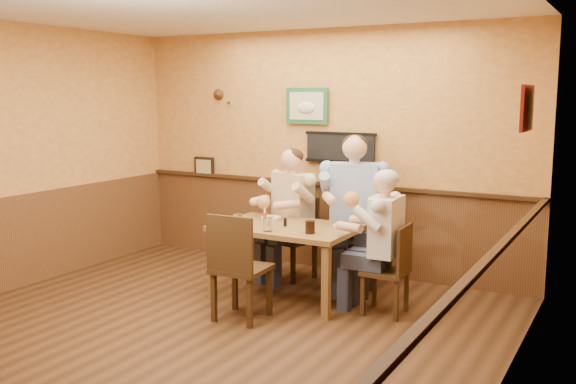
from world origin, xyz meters
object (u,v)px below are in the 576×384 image
salt_shaker (272,220)px  diner_tan_shirt (293,221)px  chair_back_left (293,238)px  chair_right_end (385,269)px  hot_sauce_bottle (265,218)px  water_glass_mid (268,224)px  cola_tumbler (310,227)px  dining_table (286,234)px  pepper_shaker (285,222)px  chair_near_side (242,266)px  water_glass_left (238,221)px  chair_back_right (353,239)px  diner_blue_polo (354,219)px  diner_white_elder (386,250)px

salt_shaker → diner_tan_shirt: bearing=100.3°
chair_back_left → chair_right_end: 1.47m
hot_sauce_bottle → water_glass_mid: bearing=-51.8°
diner_tan_shirt → cola_tumbler: (0.66, -0.87, 0.15)m
dining_table → pepper_shaker: size_ratio=16.88×
salt_shaker → chair_near_side: bearing=-81.9°
dining_table → water_glass_mid: (-0.02, -0.32, 0.16)m
water_glass_mid → salt_shaker: bearing=113.5°
water_glass_left → chair_back_right: bearing=53.1°
chair_right_end → chair_near_side: chair_near_side is taller
salt_shaker → chair_right_end: bearing=1.9°
water_glass_mid → hot_sauce_bottle: bearing=128.2°
diner_blue_polo → water_glass_mid: diner_blue_polo is taller
chair_back_left → salt_shaker: bearing=-63.8°
diner_tan_shirt → diner_white_elder: 1.47m
dining_table → chair_back_left: size_ratio=1.52×
water_glass_left → water_glass_mid: size_ratio=1.02×
dining_table → cola_tumbler: cola_tumbler is taller
dining_table → pepper_shaker: pepper_shaker is taller
chair_back_left → chair_near_side: (0.22, -1.39, 0.04)m
cola_tumbler → hot_sauce_bottle: bearing=171.3°
chair_near_side → diner_blue_polo: diner_blue_polo is taller
chair_back_left → chair_back_right: size_ratio=0.90×
dining_table → diner_blue_polo: size_ratio=0.95×
dining_table → chair_right_end: (1.05, 0.03, -0.23)m
chair_back_right → cola_tumbler: size_ratio=8.32×
dining_table → chair_back_right: chair_back_right is taller
dining_table → water_glass_left: water_glass_left is taller
chair_back_right → chair_back_left: bearing=166.9°
water_glass_left → salt_shaker: size_ratio=1.50×
dining_table → diner_white_elder: bearing=1.4°
diner_tan_shirt → chair_back_left: bearing=-74.1°
diner_tan_shirt → water_glass_mid: bearing=-59.4°
hot_sauce_bottle → chair_right_end: bearing=7.6°
hot_sauce_bottle → chair_near_side: bearing=-79.2°
chair_near_side → hot_sauce_bottle: size_ratio=6.35×
diner_blue_polo → water_glass_mid: bearing=-133.0°
dining_table → diner_tan_shirt: (-0.27, 0.64, 0.00)m
water_glass_left → hot_sauce_bottle: hot_sauce_bottle is taller
dining_table → chair_near_side: bearing=-93.8°
chair_back_right → chair_right_end: bearing=-68.3°
water_glass_left → hot_sauce_bottle: bearing=42.7°
chair_back_right → pepper_shaker: size_ratio=12.39×
dining_table → salt_shaker: 0.21m
diner_tan_shirt → cola_tumbler: 1.10m
chair_back_right → hot_sauce_bottle: 1.10m
chair_near_side → hot_sauce_bottle: bearing=-82.3°
diner_tan_shirt → water_glass_left: (-0.09, -0.97, 0.16)m
cola_tumbler → chair_near_side: bearing=-129.9°
chair_near_side → cola_tumbler: 0.75m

